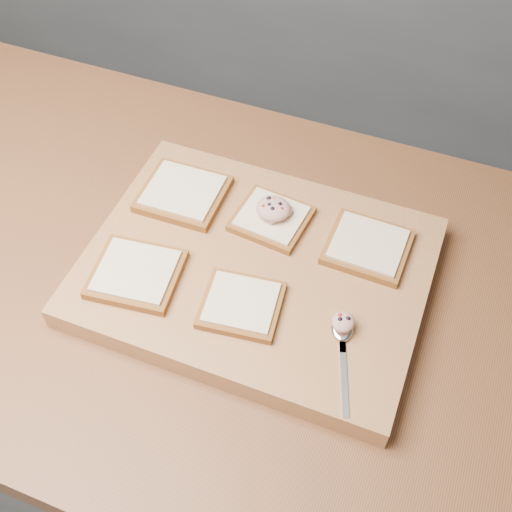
% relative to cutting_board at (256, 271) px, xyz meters
% --- Properties ---
extents(ground, '(4.00, 4.00, 0.00)m').
position_rel_cutting_board_xyz_m(ground, '(-0.14, -0.01, -0.92)').
color(ground, '#515459').
rests_on(ground, ground).
extents(island_counter, '(2.00, 0.80, 0.90)m').
position_rel_cutting_board_xyz_m(island_counter, '(-0.14, -0.01, -0.47)').
color(island_counter, slate).
rests_on(island_counter, ground).
extents(back_counter, '(3.60, 0.62, 0.94)m').
position_rel_cutting_board_xyz_m(back_counter, '(-0.14, 1.42, -0.45)').
color(back_counter, slate).
rests_on(back_counter, ground).
extents(cutting_board, '(0.51, 0.39, 0.04)m').
position_rel_cutting_board_xyz_m(cutting_board, '(0.00, 0.00, 0.00)').
color(cutting_board, '#B77D4E').
rests_on(cutting_board, island_counter).
extents(bread_far_left, '(0.13, 0.12, 0.02)m').
position_rel_cutting_board_xyz_m(bread_far_left, '(-0.16, 0.08, 0.03)').
color(bread_far_left, brown).
rests_on(bread_far_left, cutting_board).
extents(bread_far_center, '(0.12, 0.11, 0.02)m').
position_rel_cutting_board_xyz_m(bread_far_center, '(-0.01, 0.09, 0.03)').
color(bread_far_center, brown).
rests_on(bread_far_center, cutting_board).
extents(bread_far_right, '(0.12, 0.11, 0.02)m').
position_rel_cutting_board_xyz_m(bread_far_right, '(0.15, 0.09, 0.03)').
color(bread_far_right, brown).
rests_on(bread_far_right, cutting_board).
extents(bread_near_left, '(0.14, 0.13, 0.02)m').
position_rel_cutting_board_xyz_m(bread_near_left, '(-0.16, -0.09, 0.03)').
color(bread_near_left, brown).
rests_on(bread_near_left, cutting_board).
extents(bread_near_center, '(0.12, 0.12, 0.02)m').
position_rel_cutting_board_xyz_m(bread_near_center, '(0.01, -0.08, 0.03)').
color(bread_near_center, brown).
rests_on(bread_near_center, cutting_board).
extents(tuna_salad_dollop, '(0.05, 0.05, 0.03)m').
position_rel_cutting_board_xyz_m(tuna_salad_dollop, '(-0.01, 0.09, 0.05)').
color(tuna_salad_dollop, '#D8A08A').
rests_on(tuna_salad_dollop, bread_far_center).
extents(spoon, '(0.07, 0.15, 0.01)m').
position_rel_cutting_board_xyz_m(spoon, '(0.16, -0.08, 0.02)').
color(spoon, silver).
rests_on(spoon, cutting_board).
extents(spoon_salad, '(0.03, 0.04, 0.02)m').
position_rel_cutting_board_xyz_m(spoon_salad, '(0.15, -0.06, 0.04)').
color(spoon_salad, '#D8A08A').
rests_on(spoon_salad, spoon).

